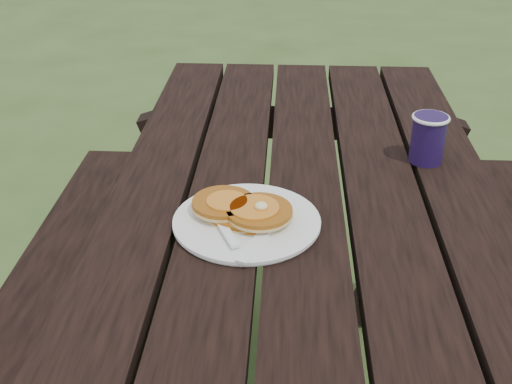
{
  "coord_description": "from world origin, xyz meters",
  "views": [
    {
      "loc": [
        -0.04,
        -0.95,
        1.36
      ],
      "look_at": [
        -0.09,
        0.04,
        0.8
      ],
      "focal_mm": 45.0,
      "sensor_mm": 36.0,
      "label": 1
    }
  ],
  "objects": [
    {
      "name": "knife",
      "position": [
        -0.07,
        -0.04,
        0.76
      ],
      "size": [
        0.08,
        0.18,
        0.0
      ],
      "primitive_type": "cube",
      "rotation": [
        0.0,
        0.0,
        -0.37
      ],
      "color": "white",
      "rests_on": "plate"
    },
    {
      "name": "plate",
      "position": [
        -0.1,
        0.01,
        0.76
      ],
      "size": [
        0.33,
        0.33,
        0.01
      ],
      "primitive_type": "cylinder",
      "rotation": [
        0.0,
        0.0,
        0.41
      ],
      "color": "white",
      "rests_on": "picnic_table"
    },
    {
      "name": "pancake_stack",
      "position": [
        -0.11,
        0.02,
        0.77
      ],
      "size": [
        0.18,
        0.14,
        0.04
      ],
      "rotation": [
        0.0,
        0.0,
        -0.1
      ],
      "color": "#A35912",
      "rests_on": "plate"
    },
    {
      "name": "coffee_cup",
      "position": [
        0.25,
        0.28,
        0.81
      ],
      "size": [
        0.08,
        0.08,
        0.1
      ],
      "rotation": [
        0.0,
        0.0,
        0.33
      ],
      "color": "#1C0E3A",
      "rests_on": "picnic_table"
    },
    {
      "name": "fork",
      "position": [
        -0.14,
        -0.04,
        0.77
      ],
      "size": [
        0.09,
        0.16,
        0.01
      ],
      "primitive_type": null,
      "rotation": [
        0.0,
        0.0,
        0.42
      ],
      "color": "white",
      "rests_on": "plate"
    }
  ]
}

